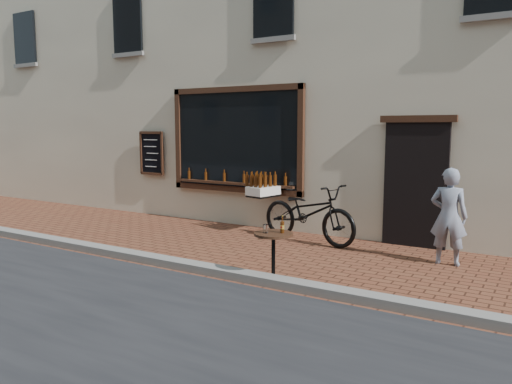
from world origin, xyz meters
The scene contains 6 objects.
ground centered at (0.00, 0.00, 0.00)m, with size 90.00×90.00×0.00m, color brown.
kerb centered at (0.00, 0.20, 0.06)m, with size 90.00×0.25×0.12m, color slate.
shop_building centered at (0.00, 6.50, 5.00)m, with size 28.00×6.20×10.00m.
cargo_bicycle centered at (0.10, 2.81, 0.56)m, with size 2.54×1.19×1.17m.
bistro_table centered at (0.78, 0.35, 0.49)m, with size 0.54×0.54×0.92m.
pedestrian centered at (2.64, 2.53, 0.75)m, with size 0.55×0.36×1.51m, color gray.
Camera 1 is at (4.04, -5.46, 2.11)m, focal length 35.00 mm.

